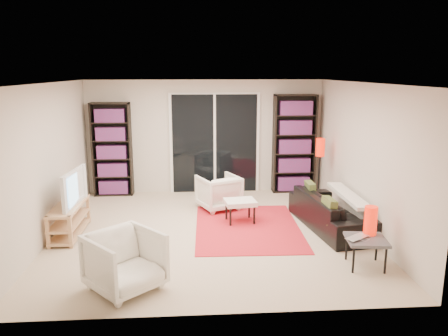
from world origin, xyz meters
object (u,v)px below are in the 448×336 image
(armchair_back, at_px, (219,192))
(floor_lamp, at_px, (320,154))
(side_table, at_px, (366,241))
(tv_stand, at_px, (69,219))
(bookshelf_left, at_px, (112,150))
(ottoman, at_px, (240,203))
(bookshelf_right, at_px, (294,144))
(sofa, at_px, (331,211))
(armchair_front, at_px, (125,262))

(armchair_back, bearing_deg, floor_lamp, 164.54)
(armchair_back, xyz_separation_m, side_table, (1.82, -2.65, 0.03))
(tv_stand, distance_m, side_table, 4.53)
(bookshelf_left, relative_size, ottoman, 3.41)
(bookshelf_right, height_order, ottoman, bookshelf_right)
(bookshelf_left, bearing_deg, sofa, -29.92)
(bookshelf_right, bearing_deg, side_table, -87.97)
(armchair_front, distance_m, floor_lamp, 4.74)
(bookshelf_left, xyz_separation_m, armchair_front, (0.87, -4.20, -0.62))
(bookshelf_right, relative_size, armchair_front, 2.67)
(sofa, height_order, floor_lamp, floor_lamp)
(sofa, xyz_separation_m, armchair_back, (-1.82, 1.16, 0.04))
(armchair_back, height_order, side_table, armchair_back)
(armchair_back, distance_m, floor_lamp, 2.13)
(armchair_back, bearing_deg, armchair_front, 43.95)
(bookshelf_right, xyz_separation_m, floor_lamp, (0.32, -0.85, -0.07))
(floor_lamp, bearing_deg, armchair_back, -172.31)
(sofa, xyz_separation_m, side_table, (0.01, -1.49, 0.07))
(tv_stand, height_order, sofa, sofa)
(bookshelf_right, xyz_separation_m, armchair_back, (-1.69, -1.12, -0.72))
(armchair_front, xyz_separation_m, floor_lamp, (3.30, 3.34, 0.62))
(bookshelf_left, relative_size, tv_stand, 1.61)
(armchair_front, bearing_deg, bookshelf_left, 59.67)
(armchair_back, relative_size, floor_lamp, 0.55)
(bookshelf_left, relative_size, side_table, 3.40)
(tv_stand, bearing_deg, side_table, -18.95)
(bookshelf_left, distance_m, tv_stand, 2.43)
(tv_stand, height_order, side_table, tv_stand)
(side_table, bearing_deg, ottoman, 128.70)
(sofa, distance_m, armchair_back, 2.16)
(tv_stand, xyz_separation_m, floor_lamp, (4.47, 1.45, 0.72))
(bookshelf_right, xyz_separation_m, side_table, (0.13, -3.78, -0.69))
(armchair_front, bearing_deg, floor_lamp, 3.37)
(bookshelf_left, distance_m, side_table, 5.52)
(bookshelf_right, relative_size, tv_stand, 1.74)
(ottoman, height_order, floor_lamp, floor_lamp)
(ottoman, bearing_deg, side_table, -51.30)
(ottoman, relative_size, side_table, 1.00)
(bookshelf_right, xyz_separation_m, armchair_front, (-2.98, -4.20, -0.69))
(tv_stand, xyz_separation_m, ottoman, (2.79, 0.39, 0.08))
(bookshelf_left, bearing_deg, armchair_back, -27.46)
(armchair_front, bearing_deg, armchair_back, 25.13)
(sofa, bearing_deg, ottoman, 67.54)
(bookshelf_right, distance_m, sofa, 2.42)
(ottoman, bearing_deg, bookshelf_right, 54.54)
(sofa, relative_size, armchair_front, 2.49)
(bookshelf_left, relative_size, bookshelf_right, 0.93)
(bookshelf_right, height_order, sofa, bookshelf_right)
(bookshelf_left, bearing_deg, tv_stand, -97.45)
(sofa, bearing_deg, floor_lamp, -15.79)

